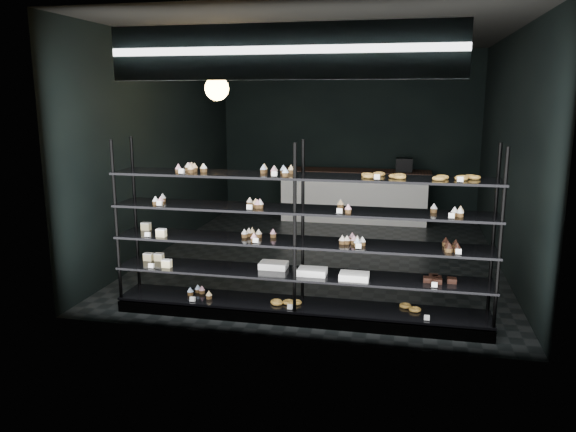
{
  "coord_description": "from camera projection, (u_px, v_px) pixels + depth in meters",
  "views": [
    {
      "loc": [
        1.17,
        -8.06,
        2.36
      ],
      "look_at": [
        -0.15,
        -1.9,
        1.0
      ],
      "focal_mm": 35.0,
      "sensor_mm": 36.0,
      "label": 1
    }
  ],
  "objects": [
    {
      "name": "room",
      "position": [
        326.0,
        149.0,
        8.1
      ],
      "size": [
        5.01,
        6.01,
        3.2
      ],
      "color": "black",
      "rests_on": "ground"
    },
    {
      "name": "display_shelf",
      "position": [
        297.0,
        262.0,
        5.95
      ],
      "size": [
        4.0,
        0.5,
        1.91
      ],
      "color": "black",
      "rests_on": "room"
    },
    {
      "name": "signage",
      "position": [
        281.0,
        51.0,
        5.06
      ],
      "size": [
        3.3,
        0.05,
        0.5
      ],
      "color": "#0F0D41",
      "rests_on": "room"
    },
    {
      "name": "pendant_lamp",
      "position": [
        217.0,
        88.0,
        7.3
      ],
      "size": [
        0.31,
        0.31,
        0.89
      ],
      "color": "black",
      "rests_on": "room"
    },
    {
      "name": "service_counter",
      "position": [
        355.0,
        195.0,
        10.68
      ],
      "size": [
        2.83,
        0.65,
        1.23
      ],
      "color": "white",
      "rests_on": "room"
    }
  ]
}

